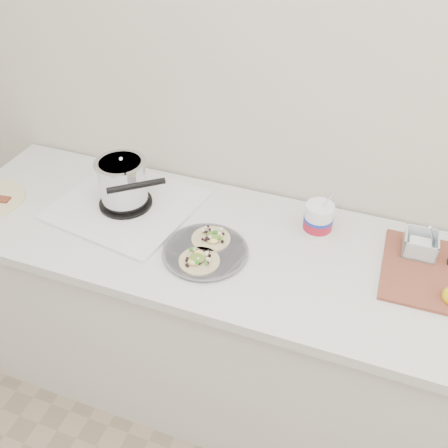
% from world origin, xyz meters
% --- Properties ---
extents(counter, '(2.44, 0.66, 0.90)m').
position_xyz_m(counter, '(0.00, 1.43, 0.45)').
color(counter, silver).
rests_on(counter, ground).
extents(stove, '(0.55, 0.52, 0.24)m').
position_xyz_m(stove, '(-0.59, 1.47, 0.98)').
color(stove, silver).
rests_on(stove, counter).
extents(taco_plate, '(0.29, 0.29, 0.04)m').
position_xyz_m(taco_plate, '(-0.21, 1.33, 0.92)').
color(taco_plate, '#5E5D64').
rests_on(taco_plate, counter).
extents(tub, '(0.10, 0.10, 0.23)m').
position_xyz_m(tub, '(0.12, 1.57, 0.97)').
color(tub, white).
rests_on(tub, counter).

